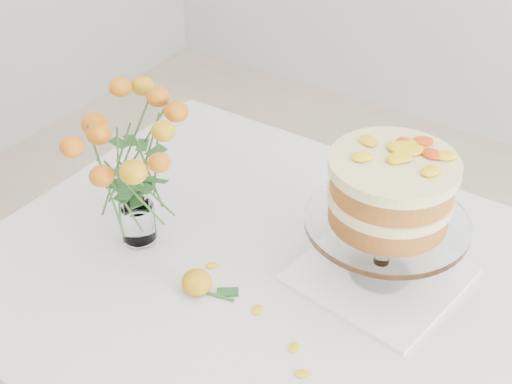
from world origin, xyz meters
TOP-DOWN VIEW (x-y plane):
  - table at (0.00, 0.00)m, footprint 1.43×0.93m
  - napkin at (0.02, 0.10)m, footprint 0.32×0.32m
  - cake_stand at (0.02, 0.10)m, footprint 0.30×0.30m
  - rose_vase at (-0.43, -0.07)m, footprint 0.28×0.28m
  - loose_rose_near at (-0.24, -0.12)m, footprint 0.10×0.06m
  - stray_petal_a at (-0.12, -0.10)m, footprint 0.03×0.02m
  - stray_petal_b at (-0.02, -0.14)m, footprint 0.03×0.02m
  - stray_petal_c at (0.02, -0.18)m, footprint 0.03×0.02m
  - stray_petal_d at (-0.26, -0.05)m, footprint 0.03×0.02m

SIDE VIEW (x-z plane):
  - table at x=0.00m, z-range 0.30..1.05m
  - stray_petal_a at x=-0.12m, z-range 0.76..0.76m
  - stray_petal_b at x=-0.02m, z-range 0.76..0.76m
  - stray_petal_c at x=0.02m, z-range 0.76..0.76m
  - stray_petal_d at x=-0.26m, z-range 0.76..0.76m
  - napkin at x=0.02m, z-range 0.76..0.77m
  - loose_rose_near at x=-0.24m, z-range 0.76..0.80m
  - cake_stand at x=0.02m, z-range 0.81..1.08m
  - rose_vase at x=-0.43m, z-range 0.79..1.13m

